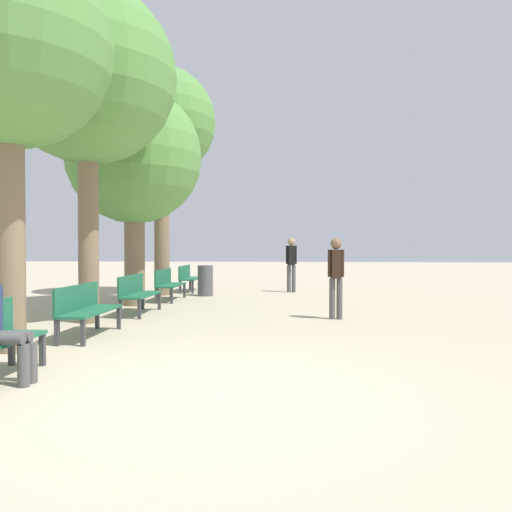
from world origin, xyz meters
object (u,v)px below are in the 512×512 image
bench_row_2 (137,291)px  tree_row_1 (87,77)px  bench_row_4 (188,276)px  tree_row_2 (134,158)px  bench_row_1 (85,307)px  trash_bin (205,281)px  pedestrian_near (291,261)px  tree_row_3 (161,124)px  bench_row_3 (168,282)px  pedestrian_mid (336,273)px  tree_row_0 (9,49)px

bench_row_2 → tree_row_1: 4.27m
bench_row_4 → tree_row_2: (-0.53, -3.72, 3.06)m
bench_row_1 → trash_bin: trash_bin is taller
bench_row_4 → tree_row_1: tree_row_1 is taller
pedestrian_near → bench_row_4: bearing=179.0°
tree_row_1 → tree_row_3: tree_row_3 is taller
bench_row_3 → pedestrian_mid: (4.08, -3.07, 0.43)m
bench_row_4 → pedestrian_mid: bearing=-54.3°
bench_row_2 → pedestrian_near: size_ratio=0.94×
tree_row_1 → tree_row_2: 2.90m
pedestrian_near → tree_row_3: bearing=-163.1°
bench_row_1 → tree_row_3: bearing=94.5°
tree_row_0 → pedestrian_mid: size_ratio=3.47×
tree_row_0 → bench_row_2: bearing=82.0°
pedestrian_near → bench_row_2: bearing=-121.8°
bench_row_3 → tree_row_0: tree_row_0 is taller
bench_row_2 → bench_row_4: size_ratio=1.00×
tree_row_0 → trash_bin: (1.30, 7.63, -3.61)m
bench_row_3 → tree_row_2: tree_row_2 is taller
tree_row_0 → tree_row_2: bearing=90.0°
bench_row_1 → tree_row_3: size_ratio=0.24×
bench_row_3 → tree_row_3: bearing=110.4°
tree_row_1 → pedestrian_near: (3.75, 6.38, -3.58)m
bench_row_1 → pedestrian_near: bearing=67.6°
bench_row_3 → tree_row_3: size_ratio=0.24×
pedestrian_near → bench_row_3: bearing=-141.5°
bench_row_4 → tree_row_0: tree_row_0 is taller
tree_row_0 → tree_row_2: tree_row_0 is taller
bench_row_1 → pedestrian_mid: 4.64m
tree_row_0 → trash_bin: tree_row_0 is taller
pedestrian_mid → pedestrian_near: bearing=98.7°
bench_row_4 → bench_row_1: bearing=-90.0°
bench_row_2 → tree_row_1: (-0.53, -1.20, 4.06)m
trash_bin → bench_row_1: bearing=-96.8°
pedestrian_near → tree_row_1: bearing=-120.4°
bench_row_1 → bench_row_4: same height
bench_row_2 → pedestrian_mid: bearing=-6.3°
tree_row_2 → bench_row_1: bearing=-82.7°
bench_row_3 → tree_row_2: (-0.53, -1.10, 3.06)m
bench_row_1 → bench_row_3: (0.00, 5.24, 0.00)m
bench_row_3 → tree_row_2: size_ratio=0.30×
bench_row_1 → tree_row_1: 4.34m
bench_row_1 → bench_row_3: same height
bench_row_1 → tree_row_2: (-0.53, 4.14, 3.06)m
tree_row_0 → tree_row_3: bearing=90.0°
bench_row_2 → tree_row_2: size_ratio=0.30×
bench_row_3 → tree_row_2: bearing=-115.7°
tree_row_1 → trash_bin: tree_row_1 is taller
tree_row_3 → pedestrian_near: 5.59m
pedestrian_near → pedestrian_mid: 5.70m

